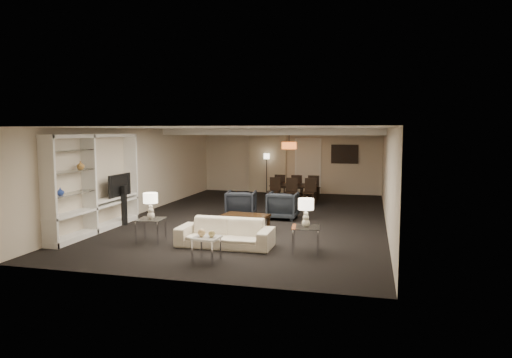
{
  "coord_description": "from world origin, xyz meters",
  "views": [
    {
      "loc": [
        3.08,
        -12.17,
        2.42
      ],
      "look_at": [
        0.0,
        0.0,
        1.1
      ],
      "focal_mm": 32.0,
      "sensor_mm": 36.0,
      "label": 1
    }
  ],
  "objects": [
    {
      "name": "sofa",
      "position": [
        0.15,
        -3.22,
        0.29
      ],
      "size": [
        2.01,
        0.8,
        0.59
      ],
      "primitive_type": "imported",
      "rotation": [
        0.0,
        0.0,
        -0.01
      ],
      "color": "beige",
      "rests_on": "floor"
    },
    {
      "name": "chair_fr",
      "position": [
        1.14,
        3.92,
        0.44
      ],
      "size": [
        0.41,
        0.41,
        0.87
      ],
      "primitive_type": null,
      "rotation": [
        0.0,
        0.0,
        3.11
      ],
      "color": "black",
      "rests_on": "floor"
    },
    {
      "name": "chair_fl",
      "position": [
        -0.06,
        3.92,
        0.44
      ],
      "size": [
        0.42,
        0.42,
        0.87
      ],
      "primitive_type": null,
      "rotation": [
        0.0,
        0.0,
        3.1
      ],
      "color": "black",
      "rests_on": "floor"
    },
    {
      "name": "armchair_right",
      "position": [
        0.75,
        0.08,
        0.37
      ],
      "size": [
        0.8,
        0.82,
        0.75
      ],
      "primitive_type": "imported",
      "rotation": [
        0.0,
        0.0,
        3.14
      ],
      "color": "black",
      "rests_on": "floor"
    },
    {
      "name": "chair_nm",
      "position": [
        0.54,
        2.62,
        0.44
      ],
      "size": [
        0.43,
        0.43,
        0.87
      ],
      "primitive_type": null,
      "rotation": [
        0.0,
        0.0,
        0.07
      ],
      "color": "black",
      "rests_on": "floor"
    },
    {
      "name": "wall_front",
      "position": [
        0.0,
        -5.5,
        1.25
      ],
      "size": [
        7.0,
        0.02,
        2.5
      ],
      "primitive_type": "cube",
      "color": "beige",
      "rests_on": "ground"
    },
    {
      "name": "chair_nl",
      "position": [
        -0.06,
        2.62,
        0.44
      ],
      "size": [
        0.45,
        0.45,
        0.87
      ],
      "primitive_type": null,
      "rotation": [
        0.0,
        0.0,
        -0.13
      ],
      "color": "black",
      "rests_on": "floor"
    },
    {
      "name": "ceiling",
      "position": [
        0.0,
        0.0,
        2.5
      ],
      "size": [
        7.0,
        11.0,
        0.02
      ],
      "primitive_type": "cube",
      "color": "silver",
      "rests_on": "ground"
    },
    {
      "name": "floor_speaker",
      "position": [
        -3.07,
        -1.74,
        0.51
      ],
      "size": [
        0.11,
        0.11,
        1.03
      ],
      "primitive_type": "cube",
      "rotation": [
        0.0,
        0.0,
        0.02
      ],
      "color": "black",
      "rests_on": "floor"
    },
    {
      "name": "floor_lamp",
      "position": [
        -0.87,
        5.12,
        0.78
      ],
      "size": [
        0.3,
        0.3,
        1.55
      ],
      "primitive_type": null,
      "rotation": [
        0.0,
        0.0,
        0.43
      ],
      "color": "black",
      "rests_on": "floor"
    },
    {
      "name": "dining_table",
      "position": [
        0.54,
        3.27,
        0.29
      ],
      "size": [
        1.75,
        1.09,
        0.59
      ],
      "primitive_type": "imported",
      "rotation": [
        0.0,
        0.0,
        0.1
      ],
      "color": "black",
      "rests_on": "floor"
    },
    {
      "name": "wall_left",
      "position": [
        -3.5,
        0.0,
        1.25
      ],
      "size": [
        0.02,
        11.0,
        2.5
      ],
      "primitive_type": "cube",
      "color": "beige",
      "rests_on": "ground"
    },
    {
      "name": "gold_gourd_a",
      "position": [
        0.05,
        -4.32,
        0.53
      ],
      "size": [
        0.15,
        0.15,
        0.15
      ],
      "primitive_type": "sphere",
      "color": "tan",
      "rests_on": "marble_table"
    },
    {
      "name": "table_lamp_right",
      "position": [
        1.85,
        -3.22,
        0.8
      ],
      "size": [
        0.32,
        0.32,
        0.57
      ],
      "primitive_type": null,
      "rotation": [
        0.0,
        0.0,
        -0.04
      ],
      "color": "white",
      "rests_on": "side_table_right"
    },
    {
      "name": "pendant_light",
      "position": [
        0.3,
        3.5,
        1.92
      ],
      "size": [
        0.52,
        0.52,
        0.24
      ],
      "primitive_type": "cylinder",
      "color": "#D8591E",
      "rests_on": "ceiling_soffit"
    },
    {
      "name": "wall_right",
      "position": [
        3.5,
        0.0,
        1.25
      ],
      "size": [
        0.02,
        11.0,
        2.5
      ],
      "primitive_type": "cube",
      "color": "beige",
      "rests_on": "ground"
    },
    {
      "name": "gold_gourd_b",
      "position": [
        0.25,
        -4.32,
        0.52
      ],
      "size": [
        0.13,
        0.13,
        0.13
      ],
      "primitive_type": "sphere",
      "color": "tan",
      "rests_on": "marble_table"
    },
    {
      "name": "curtains",
      "position": [
        -0.9,
        5.42,
        1.2
      ],
      "size": [
        1.5,
        0.12,
        2.4
      ],
      "primitive_type": "cube",
      "color": "beige",
      "rests_on": "wall_back"
    },
    {
      "name": "side_table_left",
      "position": [
        -1.55,
        -3.22,
        0.26
      ],
      "size": [
        0.6,
        0.6,
        0.51
      ],
      "primitive_type": null,
      "rotation": [
        0.0,
        0.0,
        0.09
      ],
      "color": "white",
      "rests_on": "floor"
    },
    {
      "name": "chair_nr",
      "position": [
        1.14,
        2.62,
        0.44
      ],
      "size": [
        0.44,
        0.44,
        0.87
      ],
      "primitive_type": null,
      "rotation": [
        0.0,
        0.0,
        -0.1
      ],
      "color": "black",
      "rests_on": "floor"
    },
    {
      "name": "television",
      "position": [
        -3.28,
        -1.74,
        1.04
      ],
      "size": [
        0.99,
        0.13,
        0.57
      ],
      "primitive_type": "imported",
      "rotation": [
        0.0,
        0.0,
        1.57
      ],
      "color": "black",
      "rests_on": "media_unit"
    },
    {
      "name": "table_lamp_left",
      "position": [
        -1.55,
        -3.22,
        0.8
      ],
      "size": [
        0.33,
        0.33,
        0.57
      ],
      "primitive_type": null,
      "rotation": [
        0.0,
        0.0,
        -0.06
      ],
      "color": "beige",
      "rests_on": "side_table_left"
    },
    {
      "name": "coffee_table",
      "position": [
        0.15,
        -1.62,
        0.2
      ],
      "size": [
        1.17,
        0.77,
        0.39
      ],
      "primitive_type": null,
      "rotation": [
        0.0,
        0.0,
        -0.12
      ],
      "color": "black",
      "rests_on": "floor"
    },
    {
      "name": "ceiling_soffit",
      "position": [
        0.0,
        3.5,
        2.4
      ],
      "size": [
        7.0,
        4.0,
        0.2
      ],
      "primitive_type": "cube",
      "color": "silver",
      "rests_on": "ceiling"
    },
    {
      "name": "vase_blue",
      "position": [
        -3.31,
        -3.89,
        1.14
      ],
      "size": [
        0.16,
        0.16,
        0.17
      ],
      "primitive_type": "imported",
      "color": "#253FA3",
      "rests_on": "media_unit"
    },
    {
      "name": "side_table_right",
      "position": [
        1.85,
        -3.22,
        0.26
      ],
      "size": [
        0.61,
        0.61,
        0.51
      ],
      "primitive_type": null,
      "rotation": [
        0.0,
        0.0,
        0.12
      ],
      "color": "white",
      "rests_on": "floor"
    },
    {
      "name": "door",
      "position": [
        0.7,
        5.47,
        1.05
      ],
      "size": [
        0.9,
        0.05,
        2.1
      ],
      "primitive_type": "cube",
      "color": "silver",
      "rests_on": "wall_back"
    },
    {
      "name": "vase_amber",
      "position": [
        -3.31,
        -3.15,
        1.65
      ],
      "size": [
        0.18,
        0.18,
        0.18
      ],
      "primitive_type": "imported",
      "color": "#B8833D",
      "rests_on": "media_unit"
    },
    {
      "name": "floor",
      "position": [
        0.0,
        0.0,
        0.0
      ],
      "size": [
        11.0,
        11.0,
        0.0
      ],
      "primitive_type": "plane",
      "color": "black",
      "rests_on": "ground"
    },
    {
      "name": "painting",
      "position": [
        2.1,
        5.46,
        1.55
      ],
      "size": [
        0.95,
        0.04,
        0.65
      ],
      "primitive_type": "cube",
      "color": "#142D38",
      "rests_on": "wall_back"
    },
    {
      "name": "wall_back",
      "position": [
        0.0,
        5.5,
        1.25
      ],
      "size": [
        7.0,
        0.02,
        2.5
      ],
      "primitive_type": "cube",
      "color": "beige",
      "rests_on": "ground"
    },
    {
      "name": "chair_fm",
      "position": [
        0.54,
        3.92,
        0.44
      ],
      "size": [
        0.42,
        0.42,
        0.87
      ],
      "primitive_type": null,
      "rotation": [
        0.0,
        0.0,
        3.1
      ],
      "color": "black",
      "rests_on": "floor"
    },
    {
      "name": "armchair_left",
      "position": [
        -0.45,
        0.08,
        0.37
      ],
      "size": [
        0.89,
        0.91,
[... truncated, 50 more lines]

